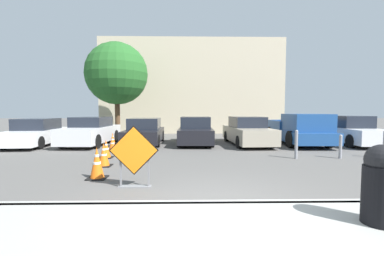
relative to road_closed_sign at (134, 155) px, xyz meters
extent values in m
plane|color=#565451|center=(1.77, 8.64, -0.76)|extent=(96.00, 96.00, 0.00)
cube|color=#999993|center=(1.77, -2.46, -0.69)|extent=(21.78, 2.20, 0.14)
cube|color=#999993|center=(1.77, -1.36, -0.69)|extent=(21.78, 0.20, 0.14)
cube|color=black|center=(0.00, 0.00, 0.11)|extent=(1.15, 0.02, 1.15)
cube|color=orange|center=(0.00, -0.02, 0.11)|extent=(1.08, 0.02, 1.08)
cube|color=slate|center=(0.00, 0.04, -0.75)|extent=(0.77, 0.20, 0.02)
cube|color=slate|center=(-0.32, 0.04, -0.32)|extent=(0.04, 0.04, 0.87)
cube|color=slate|center=(0.32, 0.04, -0.32)|extent=(0.04, 0.04, 0.87)
cube|color=black|center=(-1.14, 0.82, -0.75)|extent=(0.49, 0.49, 0.03)
cone|color=orange|center=(-1.14, 0.82, -0.33)|extent=(0.36, 0.36, 0.80)
cylinder|color=white|center=(-1.14, 0.82, -0.16)|extent=(0.11, 0.11, 0.07)
cylinder|color=white|center=(-1.14, 0.82, -0.35)|extent=(0.20, 0.20, 0.07)
cube|color=black|center=(-1.45, 2.32, -0.75)|extent=(0.47, 0.47, 0.03)
cone|color=orange|center=(-1.45, 2.32, -0.37)|extent=(0.35, 0.35, 0.71)
cylinder|color=white|center=(-1.45, 2.32, -0.22)|extent=(0.11, 0.11, 0.06)
cylinder|color=white|center=(-1.45, 2.32, -0.39)|extent=(0.19, 0.19, 0.06)
cube|color=black|center=(-1.83, 3.79, -0.75)|extent=(0.47, 0.47, 0.03)
cone|color=orange|center=(-1.83, 3.79, -0.40)|extent=(0.35, 0.35, 0.66)
cylinder|color=white|center=(-1.83, 3.79, -0.26)|extent=(0.11, 0.11, 0.06)
cylinder|color=white|center=(-1.83, 3.79, -0.41)|extent=(0.19, 0.19, 0.06)
cube|color=black|center=(-2.05, 5.39, -0.75)|extent=(0.44, 0.44, 0.03)
cone|color=orange|center=(-2.05, 5.39, -0.39)|extent=(0.33, 0.33, 0.69)
cylinder|color=white|center=(-2.05, 5.39, -0.24)|extent=(0.10, 0.10, 0.06)
cylinder|color=white|center=(-2.05, 5.39, -0.40)|extent=(0.18, 0.18, 0.06)
cube|color=black|center=(-2.51, 7.00, -0.75)|extent=(0.41, 0.41, 0.03)
cone|color=orange|center=(-2.51, 7.00, -0.40)|extent=(0.30, 0.30, 0.66)
cylinder|color=white|center=(-2.51, 7.00, -0.25)|extent=(0.10, 0.10, 0.06)
cylinder|color=white|center=(-2.51, 7.00, -0.41)|extent=(0.17, 0.17, 0.06)
cube|color=white|center=(-6.53, 7.45, -0.27)|extent=(2.09, 4.71, 0.65)
cube|color=#1E232D|center=(-6.54, 7.57, 0.34)|extent=(1.71, 2.22, 0.57)
cylinder|color=black|center=(-5.62, 6.08, -0.46)|extent=(0.24, 0.62, 0.61)
cylinder|color=black|center=(-7.26, 5.97, -0.46)|extent=(0.24, 0.62, 0.61)
cylinder|color=black|center=(-5.81, 8.93, -0.46)|extent=(0.24, 0.62, 0.61)
cylinder|color=black|center=(-7.45, 8.82, -0.46)|extent=(0.24, 0.62, 0.61)
cube|color=silver|center=(-3.79, 7.57, -0.19)|extent=(2.00, 4.34, 0.77)
cube|color=#1E232D|center=(-3.79, 7.67, 0.45)|extent=(1.68, 2.03, 0.50)
cylinder|color=black|center=(-3.03, 6.21, -0.42)|extent=(0.23, 0.69, 0.68)
cylinder|color=black|center=(-4.68, 6.29, -0.42)|extent=(0.23, 0.69, 0.68)
cylinder|color=black|center=(-2.90, 8.84, -0.42)|extent=(0.23, 0.69, 0.68)
cylinder|color=black|center=(-4.56, 8.92, -0.42)|extent=(0.23, 0.69, 0.68)
cube|color=black|center=(-1.05, 7.85, -0.28)|extent=(1.84, 4.08, 0.63)
cube|color=#1E232D|center=(-1.05, 7.95, 0.33)|extent=(1.60, 1.89, 0.58)
cylinder|color=black|center=(-0.21, 6.60, -0.45)|extent=(0.21, 0.62, 0.62)
cylinder|color=black|center=(-1.86, 6.58, -0.45)|extent=(0.21, 0.62, 0.62)
cylinder|color=black|center=(-0.24, 9.12, -0.45)|extent=(0.21, 0.62, 0.62)
cylinder|color=black|center=(-1.89, 9.10, -0.45)|extent=(0.21, 0.62, 0.62)
cube|color=black|center=(1.69, 7.83, -0.25)|extent=(1.86, 4.13, 0.70)
cube|color=#1E232D|center=(1.69, 7.93, 0.40)|extent=(1.59, 1.92, 0.60)
cylinder|color=black|center=(2.45, 6.54, -0.46)|extent=(0.22, 0.61, 0.61)
cylinder|color=black|center=(0.85, 6.59, -0.46)|extent=(0.22, 0.61, 0.61)
cylinder|color=black|center=(2.53, 9.08, -0.46)|extent=(0.22, 0.61, 0.61)
cylinder|color=black|center=(0.92, 9.12, -0.46)|extent=(0.22, 0.61, 0.61)
cube|color=#A39984|center=(4.43, 7.59, -0.22)|extent=(1.99, 4.64, 0.75)
cube|color=#1E232D|center=(4.42, 7.71, 0.43)|extent=(1.65, 2.17, 0.55)
cylinder|color=black|center=(5.31, 6.22, -0.46)|extent=(0.23, 0.62, 0.61)
cylinder|color=black|center=(3.70, 6.14, -0.46)|extent=(0.23, 0.62, 0.61)
cylinder|color=black|center=(5.16, 9.04, -0.46)|extent=(0.23, 0.62, 0.61)
cylinder|color=black|center=(3.55, 8.96, -0.46)|extent=(0.23, 0.62, 0.61)
cube|color=navy|center=(7.17, 7.82, -0.26)|extent=(2.09, 5.26, 0.55)
cube|color=navy|center=(7.15, 6.64, 0.44)|extent=(1.88, 2.12, 0.85)
cube|color=navy|center=(7.21, 10.07, 0.24)|extent=(1.91, 0.13, 0.45)
cube|color=navy|center=(8.14, 8.85, 0.24)|extent=(0.14, 2.51, 0.45)
cube|color=navy|center=(6.24, 8.88, 0.24)|extent=(0.14, 2.51, 0.45)
cylinder|color=black|center=(8.07, 6.23, -0.35)|extent=(0.25, 0.83, 0.82)
cylinder|color=black|center=(6.22, 6.27, -0.35)|extent=(0.25, 0.83, 0.82)
cylinder|color=black|center=(8.12, 9.37, -0.35)|extent=(0.25, 0.83, 0.82)
cylinder|color=black|center=(6.28, 9.40, -0.35)|extent=(0.25, 0.83, 0.82)
cube|color=silver|center=(9.91, 7.55, -0.22)|extent=(1.85, 4.68, 0.72)
cube|color=#1E232D|center=(9.92, 7.66, 0.45)|extent=(1.56, 2.18, 0.62)
cylinder|color=black|center=(10.65, 6.09, -0.43)|extent=(0.22, 0.66, 0.66)
cylinder|color=black|center=(9.08, 6.14, -0.43)|extent=(0.22, 0.66, 0.66)
cylinder|color=black|center=(10.74, 8.96, -0.43)|extent=(0.22, 0.66, 0.66)
cylinder|color=black|center=(9.18, 9.01, -0.43)|extent=(0.22, 0.66, 0.66)
cylinder|color=black|center=(4.02, -2.32, -0.20)|extent=(0.49, 0.49, 0.85)
sphere|color=black|center=(4.02, -2.32, 0.31)|extent=(0.46, 0.46, 0.46)
cylinder|color=gray|center=(5.29, 3.50, -0.25)|extent=(0.11, 0.11, 1.02)
sphere|color=gray|center=(5.29, 3.50, 0.26)|extent=(0.12, 0.12, 0.12)
cylinder|color=gray|center=(6.96, 3.50, -0.34)|extent=(0.11, 0.11, 0.84)
sphere|color=gray|center=(6.96, 3.50, 0.08)|extent=(0.12, 0.12, 0.12)
cylinder|color=gray|center=(8.63, 3.50, -0.27)|extent=(0.11, 0.11, 0.99)
cube|color=beige|center=(1.65, 16.56, 2.96)|extent=(14.47, 5.00, 7.44)
cylinder|color=#513823|center=(-3.23, 10.67, 0.58)|extent=(0.32, 0.32, 2.67)
sphere|color=#235B23|center=(-3.23, 10.67, 3.38)|extent=(3.92, 3.92, 3.92)
camera|label=1|loc=(1.22, -5.89, 1.02)|focal=24.00mm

